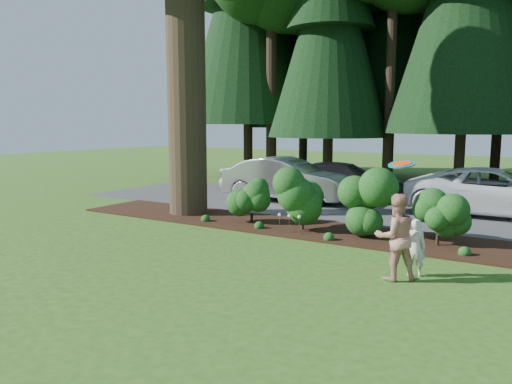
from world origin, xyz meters
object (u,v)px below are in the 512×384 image
(child, at_px, (415,247))
(frisbee, at_px, (402,164))
(car_dark_suv, at_px, (344,181))
(adult, at_px, (396,237))
(car_silver_wagon, at_px, (287,179))
(car_white_suv, at_px, (495,192))

(child, bearing_deg, frisbee, -43.13)
(car_dark_suv, xyz_separation_m, adult, (4.63, -9.01, 0.10))
(child, height_order, frisbee, frisbee)
(car_silver_wagon, bearing_deg, car_white_suv, -86.29)
(car_dark_suv, distance_m, child, 9.87)
(car_white_suv, height_order, car_dark_suv, car_white_suv)
(child, bearing_deg, car_white_suv, -105.68)
(car_white_suv, distance_m, frisbee, 7.74)
(car_silver_wagon, height_order, car_dark_suv, car_silver_wagon)
(car_white_suv, height_order, adult, adult)
(child, xyz_separation_m, frisbee, (-0.39, 0.24, 1.61))
(frisbee, bearing_deg, car_white_suv, 82.78)
(car_silver_wagon, relative_size, car_white_suv, 0.92)
(car_white_suv, bearing_deg, child, 173.45)
(car_dark_suv, height_order, adult, adult)
(car_white_suv, bearing_deg, frisbee, 170.37)
(car_dark_suv, xyz_separation_m, child, (4.89, -8.57, -0.17))
(car_dark_suv, bearing_deg, car_white_suv, -106.28)
(car_white_suv, height_order, child, car_white_suv)
(car_silver_wagon, xyz_separation_m, adult, (6.32, -7.38, -0.02))
(car_white_suv, xyz_separation_m, adult, (-0.83, -8.23, 0.04))
(child, xyz_separation_m, adult, (-0.26, -0.44, 0.26))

